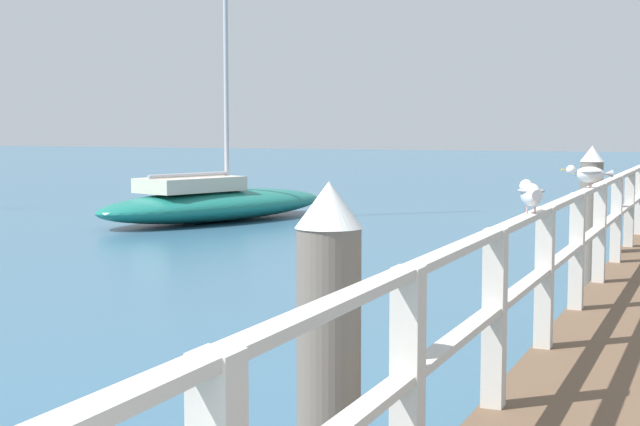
{
  "coord_description": "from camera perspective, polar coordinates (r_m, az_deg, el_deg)",
  "views": [
    {
      "loc": [
        0.01,
        0.33,
        2.01
      ],
      "look_at": [
        -3.58,
        8.55,
        1.18
      ],
      "focal_mm": 52.52,
      "sensor_mm": 36.0,
      "label": 1
    }
  ],
  "objects": [
    {
      "name": "dock_piling_near",
      "position": [
        4.12,
        0.53,
        -10.34
      ],
      "size": [
        0.29,
        0.29,
        1.78
      ],
      "color": "#6B6056",
      "rests_on": "ground_plane"
    },
    {
      "name": "seagull_background",
      "position": [
        9.07,
        16.06,
        2.32
      ],
      "size": [
        0.46,
        0.25,
        0.21
      ],
      "rotation": [
        0.0,
        0.0,
        1.97
      ],
      "color": "white",
      "rests_on": "pier_railing"
    },
    {
      "name": "dock_piling_far",
      "position": [
        12.22,
        16.16,
        -0.17
      ],
      "size": [
        0.29,
        0.29,
        1.78
      ],
      "color": "#6B6056",
      "rests_on": "ground_plane"
    },
    {
      "name": "pier_railing",
      "position": [
        10.72,
        17.18,
        -0.09
      ],
      "size": [
        0.12,
        20.41,
        1.02
      ],
      "color": "beige",
      "rests_on": "pier_deck"
    },
    {
      "name": "seagull_foreground",
      "position": [
        6.29,
        12.72,
        1.19
      ],
      "size": [
        0.25,
        0.46,
        0.21
      ],
      "rotation": [
        0.0,
        0.0,
        0.38
      ],
      "color": "white",
      "rests_on": "pier_railing"
    },
    {
      "name": "boat_3",
      "position": [
        20.22,
        -6.43,
        0.66
      ],
      "size": [
        3.88,
        6.4,
        7.34
      ],
      "rotation": [
        0.0,
        0.0,
        -0.32
      ],
      "color": "#197266",
      "rests_on": "ground_plane"
    }
  ]
}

